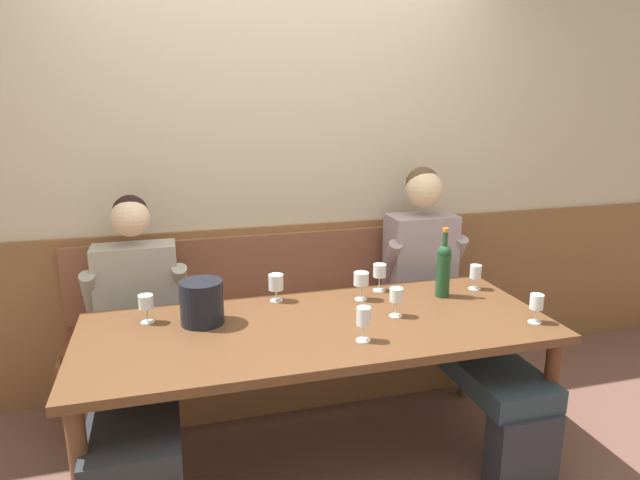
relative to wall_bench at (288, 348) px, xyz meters
The scene contains 17 objects.
ground_plane 0.88m from the wall_bench, 90.00° to the right, with size 6.80×6.80×0.02m, color brown.
room_wall_back 1.15m from the wall_bench, 90.00° to the left, with size 6.80×0.08×2.80m, color #C2B59B.
wood_wainscot_panel 0.30m from the wall_bench, 90.00° to the left, with size 6.80×0.03×0.98m, color brown.
wall_bench is the anchor object (origin of this frame).
dining_table 0.78m from the wall_bench, 90.00° to the right, with size 2.14×0.86×0.72m.
person_center_left_seat 0.96m from the wall_bench, 153.65° to the right, with size 0.53×1.28×1.24m.
person_left_seat 0.97m from the wall_bench, 22.57° to the right, with size 0.51×1.29×1.33m.
ice_bucket 0.92m from the wall_bench, 133.56° to the right, with size 0.20×0.20×0.20m, color black.
wine_bottle_clear_water 1.06m from the wall_bench, 35.61° to the right, with size 0.07×0.07×0.36m.
wine_glass_left_end 1.07m from the wall_bench, 81.55° to the right, with size 0.06×0.06×0.15m.
wine_glass_center_rear 0.96m from the wall_bench, 61.71° to the right, with size 0.06×0.06×0.14m.
wine_glass_by_bottle 1.45m from the wall_bench, 44.34° to the right, with size 0.06×0.06×0.14m.
wine_glass_near_bucket 0.78m from the wall_bench, 39.01° to the right, with size 0.07×0.07×0.15m.
wine_glass_mid_left 0.76m from the wall_bench, 56.97° to the right, with size 0.08×0.08×0.15m.
wine_glass_right_end 1.03m from the wall_bench, 148.52° to the right, with size 0.07×0.07×0.13m.
wine_glass_center_front 0.65m from the wall_bench, 110.36° to the right, with size 0.08×0.08×0.14m.
wine_glass_mid_right 1.17m from the wall_bench, 26.20° to the right, with size 0.06×0.06×0.13m.
Camera 1 is at (-0.62, -2.13, 1.73)m, focal length 31.04 mm.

